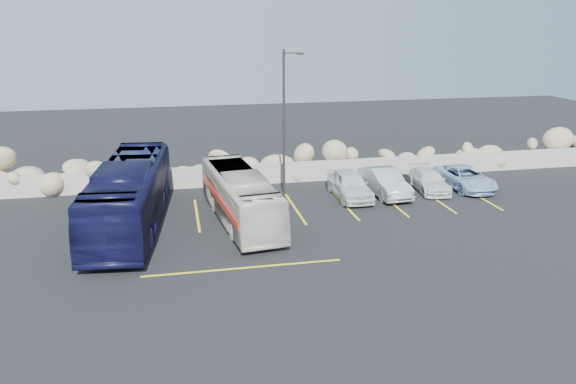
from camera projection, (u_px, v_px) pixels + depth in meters
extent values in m
plane|color=black|center=(269.00, 268.00, 22.36)|extent=(90.00, 90.00, 0.00)
cube|color=gray|center=(235.00, 175.00, 33.42)|extent=(60.00, 0.40, 1.20)
cube|color=yellow|center=(197.00, 215.00, 28.43)|extent=(0.12, 5.00, 0.01)
cube|color=yellow|center=(295.00, 208.00, 29.41)|extent=(0.12, 5.00, 0.01)
cube|color=yellow|center=(345.00, 205.00, 29.93)|extent=(0.12, 5.00, 0.01)
cube|color=yellow|center=(390.00, 202.00, 30.44)|extent=(0.12, 5.00, 0.01)
cube|color=yellow|center=(435.00, 199.00, 30.94)|extent=(0.12, 5.00, 0.01)
cube|color=yellow|center=(478.00, 196.00, 31.44)|extent=(0.12, 5.00, 0.01)
cube|color=yellow|center=(244.00, 268.00, 22.35)|extent=(8.00, 0.12, 0.01)
cylinder|color=#322F2C|center=(284.00, 125.00, 30.56)|extent=(0.14, 0.14, 8.00)
cylinder|color=#322F2C|center=(292.00, 53.00, 29.52)|extent=(0.90, 0.08, 0.08)
cube|color=#322F2C|center=(300.00, 54.00, 29.63)|extent=(0.35, 0.18, 0.12)
imported|color=beige|center=(240.00, 196.00, 27.23)|extent=(3.17, 9.25, 2.52)
imported|color=#0F0F33|center=(130.00, 195.00, 26.44)|extent=(3.76, 11.58, 3.17)
imported|color=silver|center=(350.00, 185.00, 31.00)|extent=(1.79, 4.40, 1.50)
imported|color=#AEAEB3|center=(384.00, 182.00, 31.50)|extent=(1.85, 4.54, 1.47)
imported|color=silver|center=(429.00, 181.00, 32.36)|extent=(2.01, 4.12, 1.16)
imported|color=#99B3D9|center=(465.00, 178.00, 32.78)|extent=(2.31, 4.65, 1.27)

